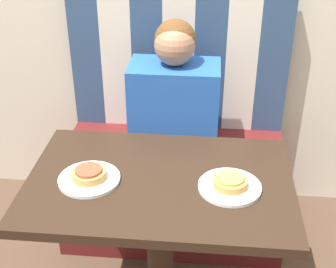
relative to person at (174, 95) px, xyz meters
name	(u,v)px	position (x,y,z in m)	size (l,w,h in m)	color
booth_seat	(174,188)	(0.00, 0.00, -0.52)	(1.07, 0.56, 0.47)	#5B1919
booth_backrest	(179,61)	(0.00, 0.25, 0.07)	(1.07, 0.06, 0.71)	navy
dining_table	(160,205)	(0.00, -0.62, -0.14)	(0.92, 0.61, 0.73)	black
person	(174,95)	(0.00, 0.00, 0.00)	(0.40, 0.24, 0.63)	#2356B2
plate_left	(89,179)	(-0.24, -0.65, -0.02)	(0.21, 0.21, 0.01)	white
plate_right	(230,187)	(0.24, -0.65, -0.02)	(0.21, 0.21, 0.01)	white
pizza_left	(89,174)	(-0.24, -0.65, 0.00)	(0.12, 0.12, 0.04)	#C68E47
pizza_right	(230,181)	(0.24, -0.65, 0.00)	(0.12, 0.12, 0.04)	#C68E47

